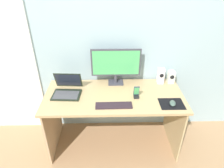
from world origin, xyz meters
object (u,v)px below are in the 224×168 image
(monitor, at_px, (116,65))
(mouse, at_px, (173,103))
(speaker_right, at_px, (171,77))
(speaker_near_monitor, at_px, (161,76))
(keyboard_external, at_px, (114,105))
(phone_in_dock, at_px, (136,94))
(laptop, at_px, (67,90))

(monitor, distance_m, mouse, 0.76)
(speaker_right, xyz_separation_m, speaker_near_monitor, (-0.13, 0.00, 0.02))
(keyboard_external, relative_size, phone_in_dock, 2.70)
(laptop, height_order, keyboard_external, laptop)
(phone_in_dock, bearing_deg, mouse, -22.17)
(mouse, xyz_separation_m, phone_in_dock, (-0.36, 0.15, 0.03))
(speaker_near_monitor, xyz_separation_m, keyboard_external, (-0.57, -0.45, -0.09))
(keyboard_external, bearing_deg, speaker_right, 31.84)
(monitor, relative_size, keyboard_external, 1.53)
(speaker_near_monitor, bearing_deg, laptop, -169.23)
(speaker_near_monitor, height_order, phone_in_dock, speaker_near_monitor)
(monitor, xyz_separation_m, keyboard_external, (-0.04, -0.46, -0.24))
(mouse, bearing_deg, laptop, 179.52)
(speaker_near_monitor, relative_size, phone_in_dock, 1.38)
(keyboard_external, bearing_deg, speaker_near_monitor, 37.24)
(monitor, height_order, phone_in_dock, monitor)
(mouse, bearing_deg, speaker_right, 89.30)
(keyboard_external, bearing_deg, monitor, 84.59)
(laptop, relative_size, phone_in_dock, 2.31)
(phone_in_dock, bearing_deg, monitor, 124.19)
(laptop, bearing_deg, speaker_right, 9.66)
(keyboard_external, xyz_separation_m, mouse, (0.60, 0.00, 0.02))
(speaker_right, relative_size, mouse, 1.55)
(speaker_right, height_order, mouse, speaker_right)
(mouse, bearing_deg, keyboard_external, -168.09)
(speaker_near_monitor, height_order, mouse, speaker_near_monitor)
(speaker_right, xyz_separation_m, mouse, (-0.10, -0.45, -0.06))
(mouse, height_order, phone_in_dock, phone_in_dock)
(speaker_near_monitor, xyz_separation_m, mouse, (0.03, -0.45, -0.07))
(speaker_right, xyz_separation_m, keyboard_external, (-0.70, -0.45, -0.07))
(speaker_right, bearing_deg, laptop, -170.34)
(laptop, height_order, mouse, laptop)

